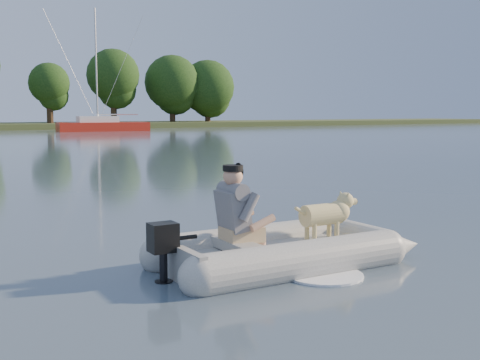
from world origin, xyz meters
TOP-DOWN VIEW (x-y plane):
  - water at (0.00, 0.00)m, footprint 160.00×160.00m
  - dinghy at (-0.74, -0.33)m, footprint 4.38×2.74m
  - man at (-1.42, -0.27)m, footprint 0.72×0.62m
  - dog at (-0.10, -0.29)m, footprint 0.92×0.34m
  - outboard_motor at (-2.37, -0.31)m, footprint 0.41×0.29m
  - sailboat at (13.47, 49.47)m, footprint 8.67×3.37m

SIDE VIEW (x-z plane):
  - water at x=0.00m, z-range 0.00..0.00m
  - outboard_motor at x=-2.37m, z-range -0.08..0.69m
  - dog at x=-0.10m, z-range 0.20..0.81m
  - sailboat at x=13.47m, z-range -5.30..6.32m
  - dinghy at x=-0.74m, z-range -0.10..1.26m
  - man at x=-1.42m, z-range 0.23..1.29m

